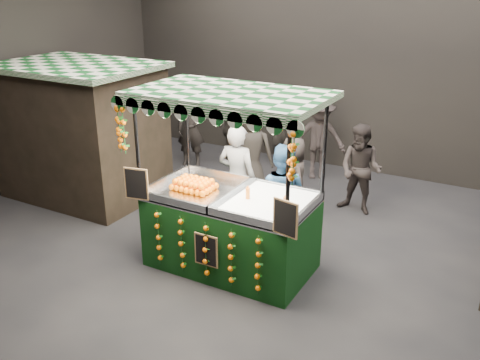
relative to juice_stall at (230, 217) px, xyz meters
The scene contains 13 objects.
ground 0.93m from the juice_stall, 15.96° to the left, with size 12.00×12.00×0.00m, color black.
market_hall 2.59m from the juice_stall, 15.96° to the left, with size 12.10×10.10×5.05m.
neighbour_stall_left 4.17m from the juice_stall, 164.32° to the left, with size 3.00×2.20×2.60m.
juice_stall is the anchor object (origin of this frame).
vendor_grey 1.31m from the juice_stall, 114.97° to the left, with size 0.71×0.49×1.87m.
vendor_blue 1.07m from the juice_stall, 71.02° to the left, with size 0.89×0.72×1.72m.
shopper_0 4.71m from the juice_stall, 131.10° to the left, with size 0.73×0.62×1.71m.
shopper_1 3.07m from the juice_stall, 69.61° to the left, with size 0.89×0.74×1.67m.
shopper_2 4.68m from the juice_stall, 119.48° to the left, with size 1.07×0.79×1.68m.
shopper_3 4.20m from the juice_stall, 93.32° to the left, with size 1.32×1.10×1.78m.
shopper_4 2.84m from the juice_stall, 111.95° to the left, with size 1.00×0.77×1.82m.
shopper_6 4.93m from the juice_stall, 106.77° to the left, with size 0.44×0.61×1.57m.
shopper_7 1.93m from the juice_stall, 85.44° to the left, with size 0.91×0.88×1.57m.
Camera 1 is at (3.05, -6.07, 4.12)m, focal length 39.05 mm.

